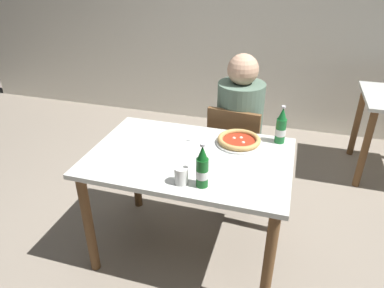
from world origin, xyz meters
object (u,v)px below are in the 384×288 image
dining_table_main (190,171)px  beer_bottle_center (202,169)px  diner_seated (238,136)px  napkin_with_cutlery (186,134)px  pizza_margherita_near (239,141)px  chair_behind_table (235,150)px  paper_cup (181,175)px  beer_bottle_left (281,127)px

dining_table_main → beer_bottle_center: bearing=-61.4°
diner_seated → napkin_with_cutlery: size_ratio=6.06×
beer_bottle_center → napkin_with_cutlery: bearing=115.3°
dining_table_main → pizza_margherita_near: pizza_margherita_near is taller
dining_table_main → pizza_margherita_near: (0.26, 0.23, 0.14)m
chair_behind_table → beer_bottle_center: size_ratio=3.44×
pizza_margherita_near → paper_cup: bearing=-112.4°
dining_table_main → napkin_with_cutlery: size_ratio=6.01×
diner_seated → beer_bottle_left: (0.31, -0.34, 0.27)m
dining_table_main → beer_bottle_center: size_ratio=4.86×
diner_seated → beer_bottle_center: diner_seated is taller
dining_table_main → beer_bottle_left: (0.50, 0.32, 0.22)m
pizza_margherita_near → napkin_with_cutlery: size_ratio=1.46×
chair_behind_table → pizza_margherita_near: size_ratio=2.91×
paper_cup → dining_table_main: bearing=98.5°
chair_behind_table → beer_bottle_left: bearing=144.0°
dining_table_main → chair_behind_table: chair_behind_table is taller
chair_behind_table → diner_seated: 0.11m
dining_table_main → paper_cup: (0.04, -0.29, 0.16)m
dining_table_main → chair_behind_table: bearing=73.5°
pizza_margherita_near → paper_cup: 0.56m
dining_table_main → diner_seated: bearing=74.1°
napkin_with_cutlery → paper_cup: 0.57m
dining_table_main → chair_behind_table: size_ratio=1.41×
beer_bottle_center → napkin_with_cutlery: beer_bottle_center is taller
dining_table_main → pizza_margherita_near: 0.37m
chair_behind_table → napkin_with_cutlery: 0.53m
beer_bottle_center → paper_cup: size_ratio=2.60×
beer_bottle_center → beer_bottle_left: bearing=60.1°
beer_bottle_center → napkin_with_cutlery: size_ratio=1.24×
pizza_margherita_near → napkin_with_cutlery: (-0.36, 0.03, -0.02)m
pizza_margherita_near → napkin_with_cutlery: 0.36m
beer_bottle_left → paper_cup: beer_bottle_left is taller
diner_seated → napkin_with_cutlery: 0.52m
beer_bottle_left → napkin_with_cutlery: (-0.60, -0.06, -0.10)m
dining_table_main → napkin_with_cutlery: 0.30m
chair_behind_table → diner_seated: (0.01, 0.05, 0.10)m
beer_bottle_left → beer_bottle_center: same height
pizza_margherita_near → beer_bottle_center: (-0.10, -0.51, 0.08)m
diner_seated → pizza_margherita_near: diner_seated is taller
napkin_with_cutlery → beer_bottle_center: bearing=-64.7°
napkin_with_cutlery → beer_bottle_left: bearing=6.1°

